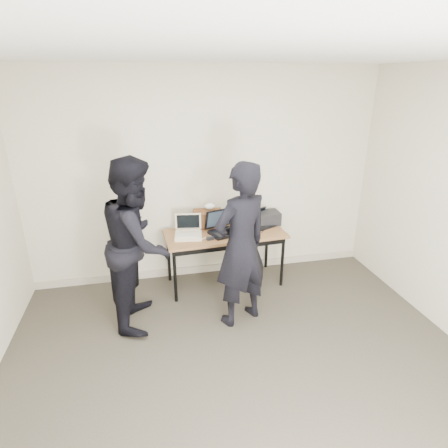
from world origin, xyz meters
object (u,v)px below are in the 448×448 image
object	(u,v)px
desk	(225,237)
person_observer	(137,243)
laptop_beige	(188,232)
laptop_center	(223,228)
equipment_box	(268,218)
leather_satchel	(208,218)
person_typist	(241,246)
laptop_right	(260,222)

from	to	relation	value
desk	person_observer	world-z (taller)	person_observer
desk	laptop_beige	distance (m)	0.48
laptop_center	laptop_beige	bearing A→B (deg)	165.65
equipment_box	laptop_beige	bearing A→B (deg)	-169.88
leather_satchel	person_typist	bearing A→B (deg)	-76.61
laptop_beige	person_observer	size ratio (longest dim) A/B	0.20
laptop_right	person_observer	distance (m)	1.72
laptop_beige	leather_satchel	bearing A→B (deg)	47.27
desk	person_observer	size ratio (longest dim) A/B	0.84
laptop_right	equipment_box	size ratio (longest dim) A/B	1.36
laptop_beige	laptop_center	distance (m)	0.44
person_observer	equipment_box	bearing A→B (deg)	-58.51
equipment_box	person_typist	xyz separation A→B (m)	(-0.64, -1.00, 0.10)
person_typist	leather_satchel	bearing A→B (deg)	-104.40
laptop_center	person_observer	size ratio (longest dim) A/B	0.25
laptop_center	person_typist	xyz separation A→B (m)	(0.02, -0.82, 0.12)
leather_satchel	equipment_box	xyz separation A→B (m)	(0.81, -0.04, -0.04)
laptop_center	leather_satchel	world-z (taller)	laptop_center
leather_satchel	laptop_center	bearing A→B (deg)	-49.26
person_typist	person_observer	world-z (taller)	person_observer
desk	person_observer	xyz separation A→B (m)	(-1.06, -0.53, 0.26)
laptop_right	leather_satchel	world-z (taller)	leather_satchel
laptop_center	person_observer	bearing A→B (deg)	-169.34
desk	laptop_right	bearing A→B (deg)	12.76
laptop_right	equipment_box	bearing A→B (deg)	-5.24
laptop_beige	leather_satchel	size ratio (longest dim) A/B	0.98
laptop_center	person_typist	world-z (taller)	person_typist
laptop_beige	laptop_right	size ratio (longest dim) A/B	0.93
person_typist	person_observer	size ratio (longest dim) A/B	0.98
laptop_beige	laptop_right	distance (m)	0.98
laptop_beige	person_observer	bearing A→B (deg)	-130.60
laptop_beige	laptop_right	world-z (taller)	laptop_beige
laptop_beige	person_typist	bearing A→B (deg)	-52.34
laptop_beige	laptop_right	xyz separation A→B (m)	(0.97, 0.15, -0.00)
person_typist	laptop_center	bearing A→B (deg)	-112.74
desk	laptop_right	world-z (taller)	laptop_right
equipment_box	laptop_right	bearing A→B (deg)	-160.58
laptop_right	person_typist	size ratio (longest dim) A/B	0.22
laptop_center	laptop_right	bearing A→B (deg)	-3.65
desk	laptop_beige	bearing A→B (deg)	176.75
laptop_beige	equipment_box	distance (m)	1.11
laptop_center	person_typist	size ratio (longest dim) A/B	0.25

